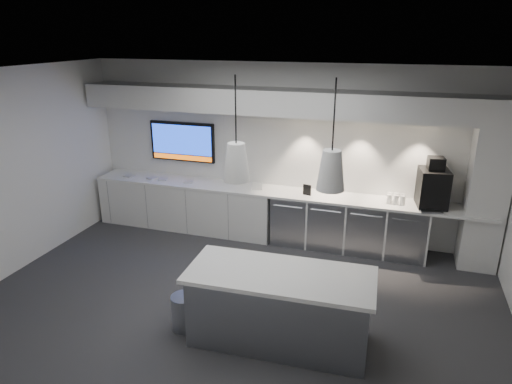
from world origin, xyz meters
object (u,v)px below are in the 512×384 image
(bin, at_px, (184,312))
(coffee_machine, at_px, (433,186))
(wall_tv, at_px, (182,142))
(island, at_px, (279,307))

(bin, height_order, coffee_machine, coffee_machine)
(wall_tv, height_order, coffee_machine, wall_tv)
(wall_tv, relative_size, island, 0.58)
(island, xyz_separation_m, bin, (-1.17, -0.12, -0.23))
(wall_tv, bearing_deg, coffee_machine, -3.25)
(wall_tv, distance_m, coffee_machine, 4.37)
(wall_tv, xyz_separation_m, coffee_machine, (4.35, -0.25, -0.34))
(island, distance_m, bin, 1.20)
(island, relative_size, bin, 4.83)
(wall_tv, xyz_separation_m, bin, (1.49, -3.11, -1.34))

